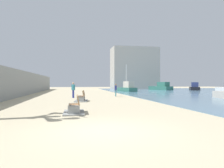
{
  "coord_description": "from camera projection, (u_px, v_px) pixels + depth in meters",
  "views": [
    {
      "loc": [
        -1.0,
        -7.11,
        1.65
      ],
      "look_at": [
        3.46,
        16.71,
        1.53
      ],
      "focal_mm": 33.36,
      "sensor_mm": 36.0,
      "label": 1
    }
  ],
  "objects": [
    {
      "name": "ground_plane",
      "position": [
        82.0,
        97.0,
        24.87
      ],
      "size": [
        120.0,
        120.0,
        0.0
      ],
      "primitive_type": "plane",
      "color": "#C6B793"
    },
    {
      "name": "boat_far_left",
      "position": [
        194.0,
        87.0,
        46.31
      ],
      "size": [
        3.56,
        4.56,
        1.78
      ],
      "color": "black",
      "rests_on": "water_bay"
    },
    {
      "name": "person_standing",
      "position": [
        73.0,
        89.0,
        22.88
      ],
      "size": [
        0.4,
        0.41,
        1.73
      ],
      "color": "navy",
      "rests_on": "ground"
    },
    {
      "name": "boat_mid_bay",
      "position": [
        161.0,
        87.0,
        47.66
      ],
      "size": [
        4.34,
        5.92,
        1.83
      ],
      "color": "#337060",
      "rests_on": "water_bay"
    },
    {
      "name": "bench_near",
      "position": [
        74.0,
        109.0,
        11.32
      ],
      "size": [
        1.13,
        2.11,
        0.98
      ],
      "color": "gray",
      "rests_on": "ground"
    },
    {
      "name": "harbor_building",
      "position": [
        134.0,
        69.0,
        55.12
      ],
      "size": [
        12.0,
        6.0,
        10.9
      ],
      "primitive_type": "cube",
      "color": "#ADAAA3",
      "rests_on": "ground"
    },
    {
      "name": "person_walking",
      "position": [
        116.0,
        89.0,
        25.51
      ],
      "size": [
        0.27,
        0.51,
        1.56
      ],
      "color": "teal",
      "rests_on": "ground"
    },
    {
      "name": "seawall",
      "position": [
        15.0,
        83.0,
        23.48
      ],
      "size": [
        0.8,
        64.0,
        3.19
      ],
      "primitive_type": "cube",
      "color": "gray",
      "rests_on": "ground"
    },
    {
      "name": "bench_far",
      "position": [
        81.0,
        99.0,
        18.69
      ],
      "size": [
        1.33,
        2.21,
        0.98
      ],
      "color": "gray",
      "rests_on": "ground"
    },
    {
      "name": "boat_nearest",
      "position": [
        128.0,
        88.0,
        39.65
      ],
      "size": [
        3.06,
        4.83,
        5.2
      ],
      "color": "#337060",
      "rests_on": "water_bay"
    }
  ]
}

